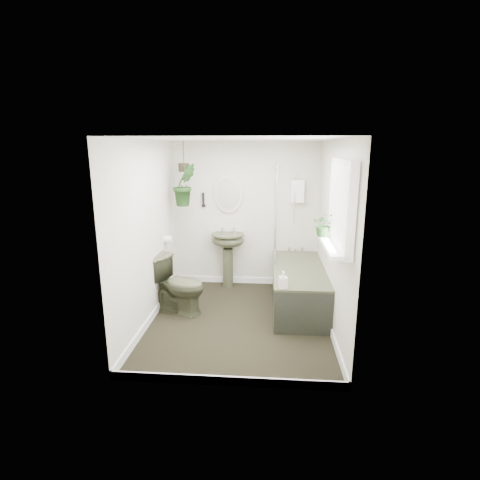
{
  "coord_description": "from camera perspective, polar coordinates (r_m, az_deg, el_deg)",
  "views": [
    {
      "loc": [
        0.36,
        -4.5,
        2.21
      ],
      "look_at": [
        0.0,
        0.15,
        1.05
      ],
      "focal_mm": 28.0,
      "sensor_mm": 36.0,
      "label": 1
    }
  ],
  "objects": [
    {
      "name": "wall_left",
      "position": [
        4.87,
        -13.89,
        0.97
      ],
      "size": [
        0.02,
        2.8,
        2.3
      ],
      "primitive_type": "cube",
      "color": "silver",
      "rests_on": "ground"
    },
    {
      "name": "window_blinds",
      "position": [
        3.9,
        14.55,
        5.25
      ],
      "size": [
        0.01,
        0.86,
        0.76
      ],
      "primitive_type": "cube",
      "color": "white",
      "rests_on": "wall_right"
    },
    {
      "name": "bath_screen",
      "position": [
        5.57,
        5.51,
        4.3
      ],
      "size": [
        0.04,
        0.72,
        1.4
      ],
      "primitive_type": null,
      "color": "silver",
      "rests_on": "bathtub"
    },
    {
      "name": "toilet_roll_holder",
      "position": [
        5.56,
        -10.93,
        0.08
      ],
      "size": [
        0.11,
        0.11,
        0.11
      ],
      "primitive_type": "cylinder",
      "rotation": [
        0.0,
        1.57,
        0.0
      ],
      "color": "white",
      "rests_on": "wall_left"
    },
    {
      "name": "window_recess",
      "position": [
        3.91,
        15.2,
        5.23
      ],
      "size": [
        0.08,
        1.0,
        0.9
      ],
      "primitive_type": "cube",
      "color": "white",
      "rests_on": "wall_right"
    },
    {
      "name": "window_sill",
      "position": [
        3.98,
        13.83,
        -0.72
      ],
      "size": [
        0.18,
        1.0,
        0.04
      ],
      "primitive_type": "cube",
      "color": "white",
      "rests_on": "wall_right"
    },
    {
      "name": "pedestal_sink",
      "position": [
        6.04,
        -1.85,
        -3.04
      ],
      "size": [
        0.61,
        0.55,
        0.89
      ],
      "primitive_type": null,
      "rotation": [
        0.0,
        0.0,
        -0.23
      ],
      "color": "#3B3E2A",
      "rests_on": "floor"
    },
    {
      "name": "wall_right",
      "position": [
        4.69,
        14.13,
        0.48
      ],
      "size": [
        0.02,
        2.8,
        2.3
      ],
      "primitive_type": "cube",
      "color": "silver",
      "rests_on": "ground"
    },
    {
      "name": "wall_back",
      "position": [
        6.01,
        0.93,
        3.83
      ],
      "size": [
        2.3,
        0.02,
        2.3
      ],
      "primitive_type": "cube",
      "color": "silver",
      "rests_on": "ground"
    },
    {
      "name": "sill_plant",
      "position": [
        4.23,
        12.65,
        2.33
      ],
      "size": [
        0.25,
        0.23,
        0.27
      ],
      "primitive_type": "imported",
      "rotation": [
        0.0,
        0.0,
        -0.08
      ],
      "color": "black",
      "rests_on": "window_sill"
    },
    {
      "name": "hanging_pot",
      "position": [
        5.6,
        -8.55,
        10.88
      ],
      "size": [
        0.16,
        0.16,
        0.12
      ],
      "primitive_type": "cylinder",
      "color": "black",
      "rests_on": "ceiling"
    },
    {
      "name": "shower_box",
      "position": [
        5.89,
        8.76,
        7.39
      ],
      "size": [
        0.2,
        0.1,
        0.35
      ],
      "primitive_type": "cube",
      "color": "white",
      "rests_on": "wall_back"
    },
    {
      "name": "wall_front",
      "position": [
        3.29,
        -2.12,
        -4.88
      ],
      "size": [
        2.3,
        0.02,
        2.3
      ],
      "primitive_type": "cube",
      "color": "silver",
      "rests_on": "ground"
    },
    {
      "name": "bathtub",
      "position": [
        5.37,
        8.9,
        -7.14
      ],
      "size": [
        0.72,
        1.72,
        0.58
      ],
      "primitive_type": null,
      "color": "#3B3E2A",
      "rests_on": "floor"
    },
    {
      "name": "wall_sconce",
      "position": [
        6.01,
        -5.61,
        6.16
      ],
      "size": [
        0.04,
        0.04,
        0.22
      ],
      "primitive_type": "cylinder",
      "color": "black",
      "rests_on": "wall_back"
    },
    {
      "name": "toilet",
      "position": [
        5.2,
        -9.39,
        -6.71
      ],
      "size": [
        0.87,
        0.68,
        0.78
      ],
      "primitive_type": "imported",
      "rotation": [
        0.0,
        0.0,
        1.2
      ],
      "color": "#3B3E2A",
      "rests_on": "floor"
    },
    {
      "name": "ceiling",
      "position": [
        4.51,
        -0.15,
        15.23
      ],
      "size": [
        2.3,
        2.8,
        0.02
      ],
      "primitive_type": "cube",
      "color": "white",
      "rests_on": "ground"
    },
    {
      "name": "soap_bottle",
      "position": [
        4.48,
        6.59,
        -6.04
      ],
      "size": [
        0.11,
        0.11,
        0.21
      ],
      "primitive_type": "imported",
      "rotation": [
        0.0,
        0.0,
        0.21
      ],
      "color": "black",
      "rests_on": "bathtub"
    },
    {
      "name": "skirting",
      "position": [
        5.01,
        -0.14,
        -11.6
      ],
      "size": [
        2.3,
        2.8,
        0.1
      ],
      "primitive_type": "cube",
      "color": "white",
      "rests_on": "floor"
    },
    {
      "name": "oval_mirror",
      "position": [
        5.95,
        -1.79,
        7.11
      ],
      "size": [
        0.46,
        0.03,
        0.62
      ],
      "primitive_type": "ellipsoid",
      "color": "beige",
      "rests_on": "wall_back"
    },
    {
      "name": "hanging_plant",
      "position": [
        5.62,
        -8.45,
        8.32
      ],
      "size": [
        0.44,
        0.42,
        0.62
      ],
      "primitive_type": "imported",
      "rotation": [
        0.0,
        0.0,
        0.57
      ],
      "color": "black",
      "rests_on": "ceiling"
    },
    {
      "name": "floor",
      "position": [
        5.03,
        -0.14,
        -12.22
      ],
      "size": [
        2.3,
        2.8,
        0.02
      ],
      "primitive_type": "cube",
      "color": "black",
      "rests_on": "ground"
    }
  ]
}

